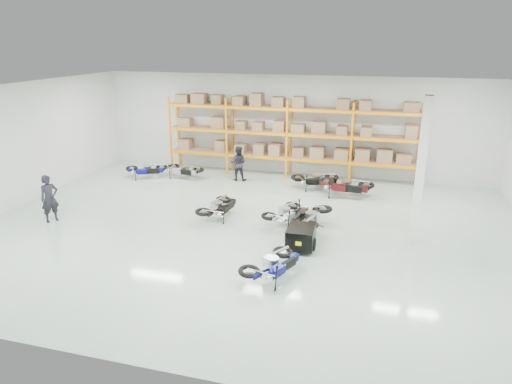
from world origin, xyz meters
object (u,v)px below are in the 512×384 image
(moto_silver_left, at_px, (286,210))
(moto_back_d, at_px, (345,182))
(moto_blue_centre, at_px, (273,261))
(moto_touring_right, at_px, (310,213))
(moto_back_a, at_px, (146,167))
(person_back, at_px, (238,163))
(trailer, at_px, (301,237))
(moto_back_b, at_px, (183,167))
(moto_back_c, at_px, (316,177))
(person_left, at_px, (50,199))
(moto_black_far_left, at_px, (219,204))

(moto_silver_left, xyz_separation_m, moto_back_d, (1.70, 3.39, 0.10))
(moto_blue_centre, bearing_deg, moto_touring_right, -71.76)
(moto_back_a, distance_m, person_back, 4.20)
(moto_silver_left, xyz_separation_m, person_back, (-3.08, 4.37, 0.29))
(moto_silver_left, height_order, trailer, moto_silver_left)
(person_back, bearing_deg, moto_back_b, 1.72)
(moto_back_a, bearing_deg, moto_back_d, -114.23)
(moto_back_b, distance_m, moto_back_d, 7.31)
(moto_back_d, bearing_deg, person_back, 82.36)
(moto_silver_left, distance_m, moto_touring_right, 0.91)
(moto_back_c, bearing_deg, moto_back_b, 71.13)
(moto_back_d, height_order, person_left, person_left)
(moto_back_c, distance_m, person_left, 10.23)
(moto_blue_centre, distance_m, person_back, 8.92)
(moto_touring_right, xyz_separation_m, person_back, (-3.93, 4.67, 0.20))
(moto_blue_centre, bearing_deg, moto_back_b, -27.81)
(moto_silver_left, relative_size, moto_back_a, 0.99)
(moto_touring_right, relative_size, moto_back_a, 1.16)
(moto_black_far_left, xyz_separation_m, moto_back_a, (-4.83, 3.75, -0.02))
(moto_back_b, height_order, moto_back_d, moto_back_d)
(moto_touring_right, height_order, moto_back_c, moto_touring_right)
(moto_blue_centre, relative_size, moto_black_far_left, 1.02)
(moto_blue_centre, xyz_separation_m, person_left, (-8.30, 1.88, 0.31))
(moto_silver_left, bearing_deg, moto_back_a, -1.80)
(moto_silver_left, bearing_deg, person_left, 38.82)
(moto_black_far_left, relative_size, moto_touring_right, 0.89)
(moto_back_a, bearing_deg, moto_touring_right, -138.74)
(moto_silver_left, bearing_deg, moto_back_b, -11.02)
(moto_touring_right, height_order, person_left, person_left)
(moto_back_d, relative_size, person_left, 1.16)
(moto_back_b, height_order, person_back, person_back)
(moto_blue_centre, height_order, moto_back_d, moto_back_d)
(moto_blue_centre, relative_size, person_back, 1.10)
(moto_back_c, xyz_separation_m, person_left, (-8.28, -6.01, 0.29))
(moto_back_d, bearing_deg, moto_back_c, 66.29)
(moto_silver_left, distance_m, moto_back_c, 4.08)
(moto_black_far_left, height_order, moto_back_c, moto_back_c)
(moto_black_far_left, distance_m, moto_touring_right, 3.24)
(moto_black_far_left, distance_m, moto_back_c, 5.04)
(moto_back_c, distance_m, person_back, 3.53)
(moto_silver_left, height_order, person_left, person_left)
(moto_back_a, bearing_deg, trailer, -147.19)
(moto_touring_right, distance_m, moto_back_b, 7.76)
(moto_blue_centre, relative_size, moto_touring_right, 0.91)
(moto_black_far_left, bearing_deg, moto_touring_right, -173.20)
(moto_black_far_left, bearing_deg, moto_back_a, -27.80)
(moto_touring_right, bearing_deg, moto_back_a, 163.55)
(moto_touring_right, xyz_separation_m, moto_back_c, (-0.42, 4.36, -0.04))
(moto_back_a, relative_size, moto_back_b, 1.01)
(moto_back_b, xyz_separation_m, moto_back_d, (7.28, -0.65, 0.10))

